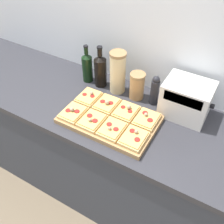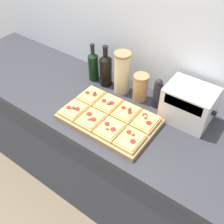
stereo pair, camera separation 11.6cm
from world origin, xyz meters
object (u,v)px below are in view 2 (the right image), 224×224
Objects in this scene: grain_jar_short at (140,87)px; toaster_oven at (188,104)px; pepper_mill at (157,93)px; olive_oil_bottle at (93,65)px; cutting_board at (109,119)px; wine_bottle at (106,69)px; grain_jar_tall at (122,73)px.

grain_jar_short is 0.61× the size of toaster_oven.
toaster_oven is at bearing -0.25° from pepper_mill.
olive_oil_bottle is 0.92× the size of toaster_oven.
toaster_oven is at bearing 38.57° from cutting_board.
grain_jar_short is 0.32m from toaster_oven.
wine_bottle is 0.99× the size of toaster_oven.
wine_bottle is 1.61× the size of grain_jar_short.
wine_bottle is 0.59m from toaster_oven.
pepper_mill reaches higher than cutting_board.
cutting_board is 1.89× the size of wine_bottle.
grain_jar_short is (0.04, 0.28, 0.08)m from cutting_board.
grain_jar_tall is at bearing 110.12° from cutting_board.
wine_bottle reaches higher than cutting_board.
grain_jar_tall is at bearing 180.00° from grain_jar_short.
grain_jar_short is (0.14, 0.00, -0.05)m from grain_jar_tall.
cutting_board is 1.92× the size of grain_jar_tall.
grain_jar_tall is 0.15m from grain_jar_short.
cutting_board is at bearing -39.79° from olive_oil_bottle.
grain_jar_tall is at bearing 180.00° from pepper_mill.
olive_oil_bottle is 0.70m from toaster_oven.
pepper_mill reaches higher than grain_jar_short.
wine_bottle reaches higher than olive_oil_bottle.
pepper_mill is (0.50, 0.00, -0.01)m from olive_oil_bottle.
grain_jar_short is 0.12m from pepper_mill.
cutting_board is 1.87× the size of toaster_oven.
pepper_mill is at bearing 0.00° from wine_bottle.
grain_jar_tall is 0.26m from pepper_mill.
olive_oil_bottle is at bearing 180.00° from grain_jar_tall.
wine_bottle reaches higher than toaster_oven.
pepper_mill is 0.20m from toaster_oven.
olive_oil_bottle reaches higher than cutting_board.
cutting_board is at bearing -69.88° from grain_jar_tall.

